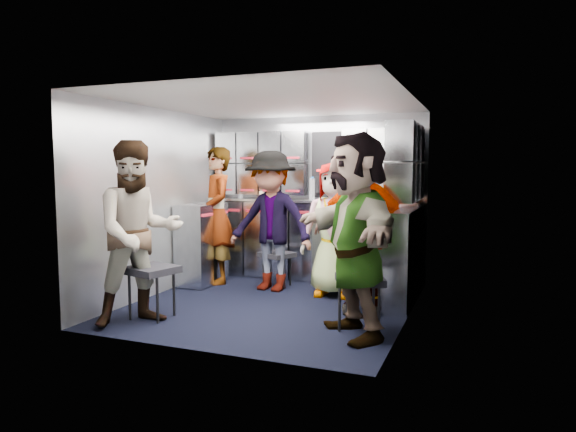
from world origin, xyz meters
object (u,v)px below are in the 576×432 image
(attendant_standing, at_px, (217,215))
(jump_seat_near_left, at_px, (152,272))
(attendant_arc_d, at_px, (361,232))
(jump_seat_near_right, at_px, (360,282))
(attendant_arc_a, at_px, (138,233))
(jump_seat_mid_right, at_px, (365,273))
(attendant_arc_e, at_px, (356,235))
(jump_seat_mid_left, at_px, (277,256))
(jump_seat_center, at_px, (338,258))
(attendant_arc_c, at_px, (334,229))
(attendant_arc_b, at_px, (271,221))

(attendant_standing, bearing_deg, jump_seat_near_left, -35.61)
(attendant_arc_d, bearing_deg, jump_seat_near_left, -159.21)
(jump_seat_near_right, distance_m, attendant_arc_a, 2.05)
(jump_seat_mid_right, relative_size, attendant_arc_e, 0.24)
(jump_seat_mid_left, distance_m, attendant_arc_a, 1.98)
(jump_seat_center, height_order, jump_seat_mid_right, jump_seat_center)
(jump_seat_mid_left, distance_m, jump_seat_mid_right, 1.31)
(jump_seat_center, height_order, attendant_arc_e, attendant_arc_e)
(attendant_standing, distance_m, attendant_arc_a, 1.77)
(jump_seat_mid_left, bearing_deg, jump_seat_near_right, -43.77)
(jump_seat_center, height_order, jump_seat_near_right, jump_seat_near_right)
(jump_seat_center, bearing_deg, jump_seat_near_left, -129.40)
(jump_seat_near_right, bearing_deg, jump_seat_mid_left, 136.23)
(jump_seat_near_left, xyz_separation_m, jump_seat_center, (1.37, 1.67, -0.06))
(attendant_arc_c, bearing_deg, jump_seat_center, 86.02)
(jump_seat_mid_right, xyz_separation_m, attendant_arc_b, (-1.20, 0.36, 0.46))
(attendant_arc_c, bearing_deg, jump_seat_mid_right, -45.20)
(jump_seat_center, height_order, attendant_arc_d, attendant_arc_d)
(jump_seat_near_right, bearing_deg, attendant_arc_a, -163.86)
(attendant_arc_b, relative_size, attendant_arc_c, 1.08)
(jump_seat_near_left, bearing_deg, jump_seat_mid_left, 69.56)
(attendant_arc_d, relative_size, attendant_arc_e, 0.92)
(jump_seat_near_right, xyz_separation_m, attendant_arc_d, (-0.12, 0.54, 0.38))
(attendant_arc_a, height_order, attendant_arc_d, attendant_arc_a)
(jump_seat_mid_left, bearing_deg, attendant_arc_c, -11.47)
(jump_seat_near_right, bearing_deg, attendant_arc_b, 140.60)
(jump_seat_near_left, height_order, attendant_arc_a, attendant_arc_a)
(attendant_arc_b, bearing_deg, jump_seat_center, 21.07)
(attendant_arc_b, bearing_deg, attendant_arc_c, 7.83)
(attendant_arc_c, distance_m, attendant_arc_e, 1.41)
(jump_seat_center, distance_m, attendant_arc_c, 0.41)
(jump_seat_mid_right, distance_m, attendant_arc_a, 2.27)
(jump_seat_near_left, relative_size, attendant_arc_b, 0.31)
(jump_seat_mid_left, distance_m, jump_seat_center, 0.76)
(attendant_standing, relative_size, attendant_arc_d, 1.05)
(attendant_arc_b, bearing_deg, attendant_arc_d, -18.39)
(jump_seat_center, bearing_deg, attendant_standing, -177.00)
(jump_seat_near_left, height_order, attendant_arc_c, attendant_arc_c)
(jump_seat_mid_left, xyz_separation_m, attendant_standing, (-0.78, -0.05, 0.48))
(jump_seat_near_right, xyz_separation_m, attendant_arc_e, (0.00, -0.18, 0.45))
(jump_seat_near_left, xyz_separation_m, attendant_arc_e, (1.93, 0.20, 0.43))
(attendant_arc_c, height_order, attendant_arc_e, attendant_arc_e)
(attendant_arc_a, height_order, attendant_arc_e, attendant_arc_e)
(jump_seat_mid_right, height_order, attendant_arc_a, attendant_arc_a)
(jump_seat_center, xyz_separation_m, attendant_arc_b, (-0.76, -0.21, 0.43))
(jump_seat_near_right, relative_size, attendant_arc_c, 0.34)
(attendant_arc_d, bearing_deg, attendant_arc_c, 121.69)
(jump_seat_near_right, bearing_deg, attendant_arc_c, 116.81)
(jump_seat_near_right, bearing_deg, attendant_arc_e, -90.00)
(jump_seat_mid_right, bearing_deg, attendant_arc_a, -144.70)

